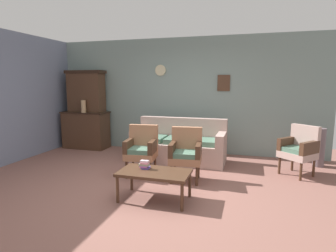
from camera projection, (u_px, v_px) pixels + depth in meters
name	position (u px, v px, depth m)	size (l,w,h in m)	color
ground_plane	(147.00, 190.00, 4.29)	(7.68, 7.68, 0.00)	#84564C
wall_back_with_decor	(185.00, 96.00, 6.57)	(6.40, 0.09, 2.70)	gray
side_cabinet	(86.00, 130.00, 7.04)	(1.16, 0.55, 0.93)	#472D1E
cabinet_upper_hutch	(86.00, 91.00, 6.97)	(0.99, 0.38, 1.03)	#472D1E
vase_on_cabinet	(83.00, 106.00, 6.76)	(0.12, 0.12, 0.30)	tan
floral_couch	(179.00, 146.00, 5.86)	(1.94, 0.82, 0.90)	tan
armchair_near_cabinet	(142.00, 148.00, 4.93)	(0.57, 0.54, 0.90)	#9E6B4C
armchair_row_middle	(186.00, 152.00, 4.67)	(0.57, 0.54, 0.90)	#9E6B4C
wingback_chair_by_fireplace	(299.00, 148.00, 4.93)	(0.71, 0.71, 0.90)	tan
coffee_table	(154.00, 174.00, 3.89)	(1.00, 0.56, 0.42)	#472D1E
book_stack_on_table	(145.00, 165.00, 3.98)	(0.15, 0.12, 0.13)	#6254B0
floor_vase_by_wall	(319.00, 147.00, 5.47)	(0.21, 0.21, 0.77)	#69595E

